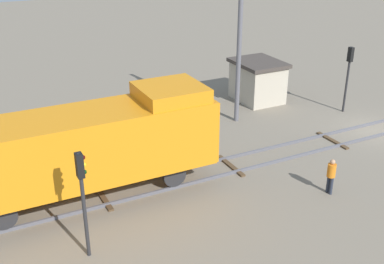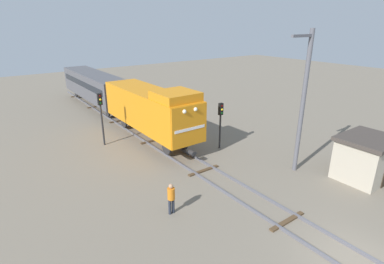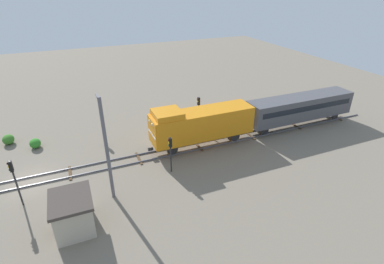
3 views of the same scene
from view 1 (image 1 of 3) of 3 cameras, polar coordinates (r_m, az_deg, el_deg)
The scene contains 9 objects.
ground_plane at distance 30.26m, azimuth 20.94°, elevation 0.18°, with size 119.33×119.33×0.00m, color #756B5B.
railway_track at distance 30.23m, azimuth 20.96°, elevation 0.31°, with size 2.40×79.56×0.16m.
locomotive at distance 20.63m, azimuth -11.79°, elevation -1.29°, with size 2.90×11.60×4.60m.
traffic_signal_near at distance 31.67m, azimuth 18.10°, elevation 7.28°, with size 0.32×0.34×4.21m.
traffic_signal_mid at distance 25.05m, azimuth -3.78°, elevation 3.18°, with size 0.32×0.34×3.61m.
traffic_signal_far at distance 17.17m, azimuth -12.88°, elevation -6.32°, with size 0.32×0.34×4.20m.
worker_by_signal at distance 22.39m, azimuth 16.17°, elevation -4.76°, with size 0.38×0.38×1.70m.
catenary_mast at distance 28.26m, azimuth 5.68°, elevation 10.19°, with size 1.94×0.28×8.94m.
relay_hut at distance 32.91m, azimuth 7.78°, elevation 6.06°, with size 3.50×2.90×2.74m.
Camera 1 is at (-18.19, 21.32, 11.42)m, focal length 45.00 mm.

